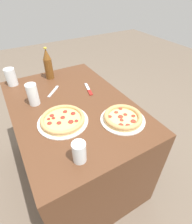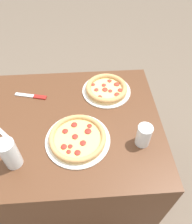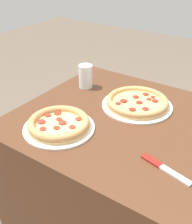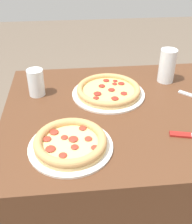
{
  "view_description": "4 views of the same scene",
  "coord_description": "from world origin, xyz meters",
  "px_view_note": "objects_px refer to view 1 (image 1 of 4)",
  "views": [
    {
      "loc": [
        -0.97,
        0.35,
        1.49
      ],
      "look_at": [
        -0.24,
        -0.07,
        0.83
      ],
      "focal_mm": 28.0,
      "sensor_mm": 36.0,
      "label": 1
    },
    {
      "loc": [
        -0.2,
        0.72,
        1.65
      ],
      "look_at": [
        -0.25,
        -0.01,
        0.82
      ],
      "focal_mm": 35.0,
      "sensor_mm": 36.0,
      "label": 2
    },
    {
      "loc": [
        0.31,
        -0.89,
        1.39
      ],
      "look_at": [
        -0.25,
        -0.07,
        0.8
      ],
      "focal_mm": 45.0,
      "sensor_mm": 36.0,
      "label": 3
    },
    {
      "loc": [
        -0.31,
        -0.93,
        1.38
      ],
      "look_at": [
        -0.23,
        -0.07,
        0.81
      ],
      "focal_mm": 45.0,
      "sensor_mm": 36.0,
      "label": 4
    }
  ],
  "objects_px": {
    "glass_iced_tea": "(11,78)",
    "beer_bottle": "(47,64)",
    "glass_lemonade": "(79,152)",
    "pizza_margherita": "(63,120)",
    "pizza_pepperoni": "(123,118)",
    "knife": "(89,90)",
    "spoon": "(54,90)",
    "glass_water": "(33,95)"
  },
  "relations": [
    {
      "from": "pizza_margherita",
      "to": "glass_lemonade",
      "type": "distance_m",
      "value": 0.31
    },
    {
      "from": "spoon",
      "to": "glass_iced_tea",
      "type": "bearing_deg",
      "value": 45.41
    },
    {
      "from": "pizza_pepperoni",
      "to": "glass_lemonade",
      "type": "relative_size",
      "value": 2.42
    },
    {
      "from": "glass_iced_tea",
      "to": "beer_bottle",
      "type": "xyz_separation_m",
      "value": [
        -0.04,
        -0.3,
        0.06
      ]
    },
    {
      "from": "pizza_margherita",
      "to": "pizza_pepperoni",
      "type": "relative_size",
      "value": 1.11
    },
    {
      "from": "pizza_margherita",
      "to": "knife",
      "type": "xyz_separation_m",
      "value": [
        0.26,
        -0.32,
        -0.02
      ]
    },
    {
      "from": "pizza_pepperoni",
      "to": "glass_lemonade",
      "type": "xyz_separation_m",
      "value": [
        -0.14,
        0.37,
        0.04
      ]
    },
    {
      "from": "glass_iced_tea",
      "to": "beer_bottle",
      "type": "height_order",
      "value": "beer_bottle"
    },
    {
      "from": "glass_lemonade",
      "to": "knife",
      "type": "xyz_separation_m",
      "value": [
        0.57,
        -0.35,
        -0.05
      ]
    },
    {
      "from": "pizza_pepperoni",
      "to": "spoon",
      "type": "distance_m",
      "value": 0.61
    },
    {
      "from": "glass_iced_tea",
      "to": "glass_water",
      "type": "xyz_separation_m",
      "value": [
        -0.36,
        -0.09,
        0.01
      ]
    },
    {
      "from": "pizza_margherita",
      "to": "glass_iced_tea",
      "type": "relative_size",
      "value": 2.25
    },
    {
      "from": "glass_water",
      "to": "spoon",
      "type": "bearing_deg",
      "value": -60.33
    },
    {
      "from": "glass_water",
      "to": "knife",
      "type": "xyz_separation_m",
      "value": [
        -0.03,
        -0.42,
        -0.07
      ]
    },
    {
      "from": "pizza_margherita",
      "to": "glass_lemonade",
      "type": "height_order",
      "value": "glass_lemonade"
    },
    {
      "from": "glass_lemonade",
      "to": "beer_bottle",
      "type": "xyz_separation_m",
      "value": [
        0.92,
        -0.15,
        0.07
      ]
    },
    {
      "from": "glass_water",
      "to": "beer_bottle",
      "type": "xyz_separation_m",
      "value": [
        0.33,
        -0.22,
        0.05
      ]
    },
    {
      "from": "glass_lemonade",
      "to": "spoon",
      "type": "height_order",
      "value": "glass_lemonade"
    },
    {
      "from": "pizza_pepperoni",
      "to": "knife",
      "type": "bearing_deg",
      "value": 1.86
    },
    {
      "from": "glass_lemonade",
      "to": "knife",
      "type": "relative_size",
      "value": 0.63
    },
    {
      "from": "glass_iced_tea",
      "to": "pizza_pepperoni",
      "type": "bearing_deg",
      "value": -147.75
    },
    {
      "from": "pizza_margherita",
      "to": "beer_bottle",
      "type": "relative_size",
      "value": 1.17
    },
    {
      "from": "knife",
      "to": "pizza_pepperoni",
      "type": "bearing_deg",
      "value": -178.14
    },
    {
      "from": "knife",
      "to": "spoon",
      "type": "bearing_deg",
      "value": 61.59
    },
    {
      "from": "pizza_pepperoni",
      "to": "glass_water",
      "type": "distance_m",
      "value": 0.63
    },
    {
      "from": "glass_water",
      "to": "beer_bottle",
      "type": "bearing_deg",
      "value": -33.62
    },
    {
      "from": "glass_water",
      "to": "glass_lemonade",
      "type": "bearing_deg",
      "value": -173.48
    },
    {
      "from": "glass_water",
      "to": "beer_bottle",
      "type": "relative_size",
      "value": 0.58
    },
    {
      "from": "glass_lemonade",
      "to": "beer_bottle",
      "type": "height_order",
      "value": "beer_bottle"
    },
    {
      "from": "pizza_margherita",
      "to": "spoon",
      "type": "height_order",
      "value": "pizza_margherita"
    },
    {
      "from": "glass_iced_tea",
      "to": "beer_bottle",
      "type": "bearing_deg",
      "value": -97.52
    },
    {
      "from": "pizza_pepperoni",
      "to": "spoon",
      "type": "xyz_separation_m",
      "value": [
        0.56,
        0.25,
        -0.02
      ]
    },
    {
      "from": "glass_iced_tea",
      "to": "glass_lemonade",
      "type": "distance_m",
      "value": 0.97
    },
    {
      "from": "glass_iced_tea",
      "to": "knife",
      "type": "distance_m",
      "value": 0.64
    },
    {
      "from": "pizza_pepperoni",
      "to": "glass_water",
      "type": "bearing_deg",
      "value": 43.49
    },
    {
      "from": "beer_bottle",
      "to": "knife",
      "type": "relative_size",
      "value": 1.44
    },
    {
      "from": "knife",
      "to": "glass_lemonade",
      "type": "bearing_deg",
      "value": 148.13
    },
    {
      "from": "pizza_pepperoni",
      "to": "glass_iced_tea",
      "type": "relative_size",
      "value": 2.02
    },
    {
      "from": "glass_water",
      "to": "glass_iced_tea",
      "type": "bearing_deg",
      "value": 13.15
    },
    {
      "from": "pizza_pepperoni",
      "to": "knife",
      "type": "xyz_separation_m",
      "value": [
        0.43,
        0.01,
        -0.02
      ]
    },
    {
      "from": "spoon",
      "to": "pizza_margherita",
      "type": "bearing_deg",
      "value": 168.28
    },
    {
      "from": "knife",
      "to": "spoon",
      "type": "distance_m",
      "value": 0.27
    }
  ]
}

